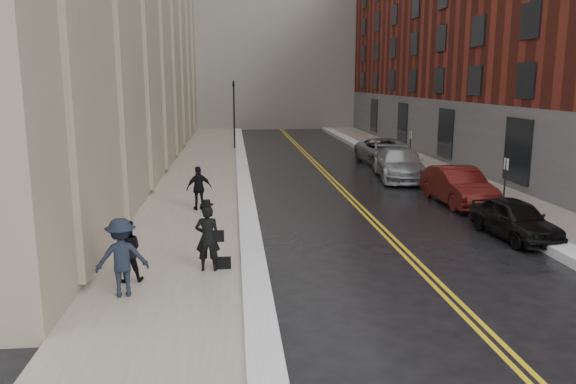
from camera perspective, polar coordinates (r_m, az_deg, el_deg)
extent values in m
plane|color=black|center=(14.03, 6.03, -10.56)|extent=(160.00, 160.00, 0.00)
cube|color=gray|center=(29.26, -9.03, 1.03)|extent=(4.00, 64.00, 0.15)
cube|color=gray|center=(31.46, 16.34, 1.42)|extent=(3.00, 64.00, 0.15)
cube|color=gold|center=(29.65, 4.37, 1.13)|extent=(0.12, 64.00, 0.01)
cube|color=gold|center=(29.70, 4.82, 1.14)|extent=(0.12, 64.00, 0.01)
cube|color=white|center=(29.20, -4.52, 1.22)|extent=(0.70, 60.80, 0.26)
cube|color=white|center=(30.81, 13.15, 1.53)|extent=(0.85, 60.80, 0.30)
cube|color=maroon|center=(41.24, 24.74, 15.55)|extent=(14.00, 50.00, 18.00)
cylinder|color=black|center=(42.83, -5.49, 7.73)|extent=(0.12, 0.12, 5.20)
imported|color=black|center=(42.75, -5.55, 10.40)|extent=(0.18, 0.15, 0.90)
cylinder|color=black|center=(23.66, 21.14, 0.51)|extent=(0.06, 0.06, 2.20)
cube|color=white|center=(23.52, 21.29, 2.67)|extent=(0.02, 0.35, 0.45)
cylinder|color=black|center=(34.67, 12.29, 4.21)|extent=(0.06, 0.06, 2.20)
cube|color=white|center=(34.57, 12.36, 5.69)|extent=(0.02, 0.35, 0.45)
imported|color=black|center=(20.23, 22.05, -2.54)|extent=(1.89, 4.02, 1.33)
imported|color=#4D100D|center=(24.96, 16.89, 0.59)|extent=(1.83, 4.85, 1.58)
imported|color=#A4A8AC|center=(30.61, 11.25, 2.82)|extent=(2.97, 5.91, 1.65)
imported|color=gray|center=(35.70, 9.91, 4.03)|extent=(3.03, 5.99, 1.62)
imported|color=black|center=(15.23, -8.17, -4.64)|extent=(0.69, 0.48, 1.82)
imported|color=black|center=(14.89, -16.07, -5.77)|extent=(0.86, 0.71, 1.61)
imported|color=black|center=(13.91, -16.53, -6.37)|extent=(1.34, 0.92, 1.90)
imported|color=black|center=(22.48, -9.03, 0.40)|extent=(1.10, 0.74, 1.74)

